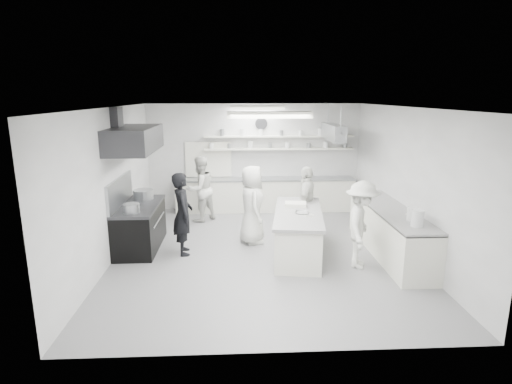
{
  "coord_description": "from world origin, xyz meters",
  "views": [
    {
      "loc": [
        -0.52,
        -8.18,
        3.24
      ],
      "look_at": [
        -0.09,
        0.6,
        1.16
      ],
      "focal_mm": 28.94,
      "sensor_mm": 36.0,
      "label": 1
    }
  ],
  "objects_px": {
    "right_counter": "(390,232)",
    "prep_island": "(298,234)",
    "stove": "(140,228)",
    "cook_back": "(200,189)",
    "back_counter": "(265,195)",
    "cook_stove": "(183,214)"
  },
  "relations": [
    {
      "from": "right_counter",
      "to": "cook_stove",
      "type": "xyz_separation_m",
      "value": [
        -4.28,
        0.21,
        0.39
      ]
    },
    {
      "from": "stove",
      "to": "cook_stove",
      "type": "height_order",
      "value": "cook_stove"
    },
    {
      "from": "cook_back",
      "to": "stove",
      "type": "bearing_deg",
      "value": 15.69
    },
    {
      "from": "back_counter",
      "to": "cook_back",
      "type": "height_order",
      "value": "cook_back"
    },
    {
      "from": "prep_island",
      "to": "cook_back",
      "type": "relative_size",
      "value": 1.36
    },
    {
      "from": "back_counter",
      "to": "cook_back",
      "type": "distance_m",
      "value": 2.01
    },
    {
      "from": "prep_island",
      "to": "cook_back",
      "type": "bearing_deg",
      "value": 140.59
    },
    {
      "from": "right_counter",
      "to": "cook_back",
      "type": "distance_m",
      "value": 4.83
    },
    {
      "from": "stove",
      "to": "right_counter",
      "type": "xyz_separation_m",
      "value": [
        5.25,
        -0.6,
        0.02
      ]
    },
    {
      "from": "prep_island",
      "to": "cook_back",
      "type": "height_order",
      "value": "cook_back"
    },
    {
      "from": "stove",
      "to": "cook_stove",
      "type": "bearing_deg",
      "value": -21.61
    },
    {
      "from": "stove",
      "to": "prep_island",
      "type": "distance_m",
      "value": 3.39
    },
    {
      "from": "prep_island",
      "to": "cook_stove",
      "type": "relative_size",
      "value": 1.36
    },
    {
      "from": "prep_island",
      "to": "cook_stove",
      "type": "distance_m",
      "value": 2.42
    },
    {
      "from": "stove",
      "to": "prep_island",
      "type": "bearing_deg",
      "value": -8.54
    },
    {
      "from": "stove",
      "to": "back_counter",
      "type": "xyz_separation_m",
      "value": [
        2.9,
        2.8,
        0.01
      ]
    },
    {
      "from": "stove",
      "to": "cook_back",
      "type": "bearing_deg",
      "value": 59.16
    },
    {
      "from": "back_counter",
      "to": "cook_stove",
      "type": "xyz_separation_m",
      "value": [
        -1.93,
        -3.19,
        0.4
      ]
    },
    {
      "from": "right_counter",
      "to": "prep_island",
      "type": "distance_m",
      "value": 1.9
    },
    {
      "from": "back_counter",
      "to": "cook_back",
      "type": "xyz_separation_m",
      "value": [
        -1.76,
        -0.89,
        0.4
      ]
    },
    {
      "from": "stove",
      "to": "cook_back",
      "type": "relative_size",
      "value": 1.05
    },
    {
      "from": "right_counter",
      "to": "prep_island",
      "type": "height_order",
      "value": "right_counter"
    }
  ]
}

